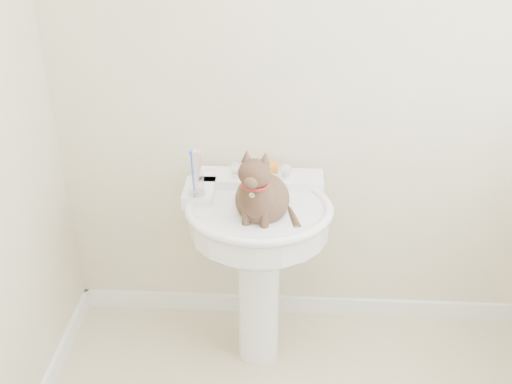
# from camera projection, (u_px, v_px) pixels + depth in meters

# --- Properties ---
(wall_back) EXTENTS (2.20, 0.00, 2.50)m
(wall_back) POSITION_uv_depth(u_px,v_px,m) (323.00, 62.00, 2.30)
(wall_back) COLOR beige
(wall_back) RESTS_ON ground
(baseboard_back) EXTENTS (2.20, 0.02, 0.09)m
(baseboard_back) POSITION_uv_depth(u_px,v_px,m) (309.00, 305.00, 2.90)
(baseboard_back) COLOR white
(baseboard_back) RESTS_ON floor
(pedestal_sink) EXTENTS (0.59, 0.57, 0.81)m
(pedestal_sink) POSITION_uv_depth(u_px,v_px,m) (258.00, 236.00, 2.37)
(pedestal_sink) COLOR white
(pedestal_sink) RESTS_ON floor
(faucet) EXTENTS (0.28, 0.12, 0.14)m
(faucet) POSITION_uv_depth(u_px,v_px,m) (261.00, 171.00, 2.39)
(faucet) COLOR silver
(faucet) RESTS_ON pedestal_sink
(soap_bar) EXTENTS (0.09, 0.06, 0.03)m
(soap_bar) POSITION_uv_depth(u_px,v_px,m) (268.00, 167.00, 2.47)
(soap_bar) COLOR orange
(soap_bar) RESTS_ON pedestal_sink
(toothbrush_cup) EXTENTS (0.07, 0.07, 0.18)m
(toothbrush_cup) POSITION_uv_depth(u_px,v_px,m) (196.00, 184.00, 2.28)
(toothbrush_cup) COLOR silver
(toothbrush_cup) RESTS_ON pedestal_sink
(cat) EXTENTS (0.23, 0.28, 0.41)m
(cat) POSITION_uv_depth(u_px,v_px,m) (261.00, 196.00, 2.20)
(cat) COLOR brown
(cat) RESTS_ON pedestal_sink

